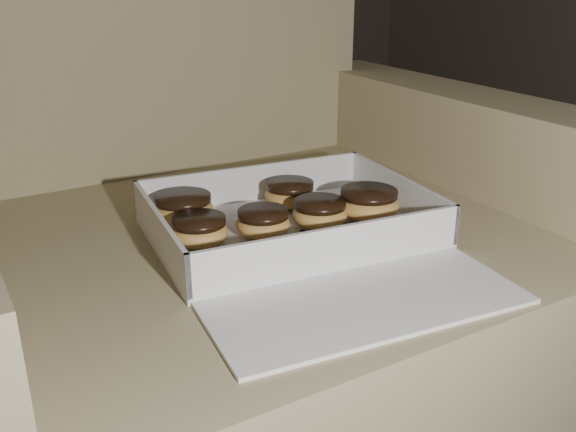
# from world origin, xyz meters

# --- Properties ---
(armchair) EXTENTS (0.95, 0.80, 0.99)m
(armchair) POSITION_xyz_m (-0.02, 0.13, 0.31)
(armchair) COLOR #8F835B
(armchair) RESTS_ON floor
(bakery_box) EXTENTS (0.40, 0.46, 0.06)m
(bakery_box) POSITION_xyz_m (0.01, -0.03, 0.46)
(bakery_box) COLOR silver
(bakery_box) RESTS_ON armchair
(donut_a) EXTENTS (0.07, 0.07, 0.04)m
(donut_a) POSITION_xyz_m (-0.03, 0.01, 0.47)
(donut_a) COLOR #DFA54E
(donut_a) RESTS_ON bakery_box
(donut_b) EXTENTS (0.08, 0.08, 0.04)m
(donut_b) POSITION_xyz_m (0.05, -0.01, 0.47)
(donut_b) COLOR #DFA54E
(donut_b) RESTS_ON bakery_box
(donut_c) EXTENTS (0.08, 0.08, 0.04)m
(donut_c) POSITION_xyz_m (-0.11, 0.10, 0.47)
(donut_c) COLOR #DFA54E
(donut_c) RESTS_ON bakery_box
(donut_d) EXTENTS (0.07, 0.07, 0.04)m
(donut_d) POSITION_xyz_m (-0.11, 0.02, 0.47)
(donut_d) COLOR #DFA54E
(donut_d) RESTS_ON bakery_box
(donut_e) EXTENTS (0.08, 0.08, 0.04)m
(donut_e) POSITION_xyz_m (0.06, 0.08, 0.47)
(donut_e) COLOR #DFA54E
(donut_e) RESTS_ON bakery_box
(donut_f) EXTENTS (0.09, 0.09, 0.04)m
(donut_f) POSITION_xyz_m (0.13, -0.02, 0.48)
(donut_f) COLOR #DFA54E
(donut_f) RESTS_ON bakery_box
(crumb_a) EXTENTS (0.01, 0.01, 0.00)m
(crumb_a) POSITION_xyz_m (-0.06, -0.05, 0.45)
(crumb_a) COLOR black
(crumb_a) RESTS_ON bakery_box
(crumb_b) EXTENTS (0.01, 0.01, 0.00)m
(crumb_b) POSITION_xyz_m (0.02, -0.01, 0.45)
(crumb_b) COLOR black
(crumb_b) RESTS_ON bakery_box
(crumb_c) EXTENTS (0.01, 0.01, 0.00)m
(crumb_c) POSITION_xyz_m (-0.15, -0.08, 0.45)
(crumb_c) COLOR black
(crumb_c) RESTS_ON bakery_box
(crumb_d) EXTENTS (0.01, 0.01, 0.00)m
(crumb_d) POSITION_xyz_m (0.11, -0.12, 0.45)
(crumb_d) COLOR black
(crumb_d) RESTS_ON bakery_box
(crumb_e) EXTENTS (0.01, 0.01, 0.00)m
(crumb_e) POSITION_xyz_m (0.00, -0.05, 0.45)
(crumb_e) COLOR black
(crumb_e) RESTS_ON bakery_box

